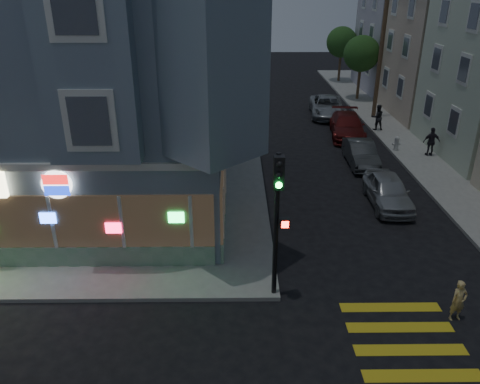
{
  "coord_description": "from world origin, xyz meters",
  "views": [
    {
      "loc": [
        1.54,
        -10.43,
        9.59
      ],
      "look_at": [
        1.72,
        5.56,
        2.33
      ],
      "focal_mm": 35.0,
      "sensor_mm": 36.0,
      "label": 1
    }
  ],
  "objects_px": {
    "pedestrian_a": "(377,117)",
    "street_tree_far": "(342,42)",
    "pedestrian_b": "(431,142)",
    "parked_car_b": "(361,153)",
    "parked_car_a": "(388,191)",
    "traffic_signal": "(278,204)",
    "street_tree_near": "(362,54)",
    "utility_pole": "(381,53)",
    "fire_hydrant": "(397,143)",
    "parked_car_d": "(327,107)",
    "running_child": "(459,301)",
    "parked_car_c": "(347,126)"
  },
  "relations": [
    {
      "from": "utility_pole",
      "to": "street_tree_near",
      "type": "distance_m",
      "value": 6.06
    },
    {
      "from": "utility_pole",
      "to": "parked_car_b",
      "type": "bearing_deg",
      "value": -109.31
    },
    {
      "from": "street_tree_near",
      "to": "parked_car_d",
      "type": "height_order",
      "value": "street_tree_near"
    },
    {
      "from": "street_tree_near",
      "to": "parked_car_c",
      "type": "bearing_deg",
      "value": -107.09
    },
    {
      "from": "parked_car_c",
      "to": "street_tree_far",
      "type": "bearing_deg",
      "value": 87.28
    },
    {
      "from": "street_tree_far",
      "to": "running_child",
      "type": "height_order",
      "value": "street_tree_far"
    },
    {
      "from": "pedestrian_a",
      "to": "fire_hydrant",
      "type": "distance_m",
      "value": 4.33
    },
    {
      "from": "pedestrian_a",
      "to": "fire_hydrant",
      "type": "xyz_separation_m",
      "value": [
        0.01,
        -4.31,
        -0.41
      ]
    },
    {
      "from": "running_child",
      "to": "street_tree_near",
      "type": "bearing_deg",
      "value": 73.08
    },
    {
      "from": "parked_car_a",
      "to": "street_tree_far",
      "type": "bearing_deg",
      "value": 84.65
    },
    {
      "from": "utility_pole",
      "to": "parked_car_a",
      "type": "height_order",
      "value": "utility_pole"
    },
    {
      "from": "parked_car_a",
      "to": "traffic_signal",
      "type": "bearing_deg",
      "value": -127.74
    },
    {
      "from": "parked_car_c",
      "to": "pedestrian_a",
      "type": "bearing_deg",
      "value": 33.26
    },
    {
      "from": "utility_pole",
      "to": "parked_car_d",
      "type": "distance_m",
      "value": 5.34
    },
    {
      "from": "street_tree_far",
      "to": "parked_car_a",
      "type": "height_order",
      "value": "street_tree_far"
    },
    {
      "from": "pedestrian_a",
      "to": "parked_car_c",
      "type": "bearing_deg",
      "value": 21.95
    },
    {
      "from": "running_child",
      "to": "pedestrian_a",
      "type": "xyz_separation_m",
      "value": [
        2.97,
        19.63,
        0.34
      ]
    },
    {
      "from": "parked_car_a",
      "to": "fire_hydrant",
      "type": "distance_m",
      "value": 7.71
    },
    {
      "from": "pedestrian_a",
      "to": "utility_pole",
      "type": "bearing_deg",
      "value": -106.2
    },
    {
      "from": "pedestrian_b",
      "to": "traffic_signal",
      "type": "relative_size",
      "value": 0.34
    },
    {
      "from": "utility_pole",
      "to": "fire_hydrant",
      "type": "distance_m",
      "value": 8.7
    },
    {
      "from": "pedestrian_b",
      "to": "parked_car_d",
      "type": "xyz_separation_m",
      "value": [
        -4.4,
        9.31,
        -0.24
      ]
    },
    {
      "from": "pedestrian_b",
      "to": "parked_car_b",
      "type": "relative_size",
      "value": 0.41
    },
    {
      "from": "pedestrian_a",
      "to": "street_tree_far",
      "type": "bearing_deg",
      "value": -97.15
    },
    {
      "from": "street_tree_near",
      "to": "parked_car_a",
      "type": "xyz_separation_m",
      "value": [
        -3.6,
        -20.81,
        -3.22
      ]
    },
    {
      "from": "street_tree_far",
      "to": "parked_car_d",
      "type": "xyz_separation_m",
      "value": [
        -3.6,
        -13.21,
        -3.19
      ]
    },
    {
      "from": "pedestrian_b",
      "to": "utility_pole",
      "type": "bearing_deg",
      "value": -85.31
    },
    {
      "from": "parked_car_b",
      "to": "fire_hydrant",
      "type": "distance_m",
      "value": 3.35
    },
    {
      "from": "pedestrian_b",
      "to": "parked_car_a",
      "type": "bearing_deg",
      "value": 53.05
    },
    {
      "from": "running_child",
      "to": "pedestrian_a",
      "type": "relative_size",
      "value": 0.79
    },
    {
      "from": "utility_pole",
      "to": "fire_hydrant",
      "type": "xyz_separation_m",
      "value": [
        -0.69,
        -7.6,
        -4.19
      ]
    },
    {
      "from": "street_tree_near",
      "to": "pedestrian_b",
      "type": "relative_size",
      "value": 3.16
    },
    {
      "from": "running_child",
      "to": "pedestrian_b",
      "type": "bearing_deg",
      "value": 62.74
    },
    {
      "from": "street_tree_far",
      "to": "parked_car_d",
      "type": "distance_m",
      "value": 14.06
    },
    {
      "from": "pedestrian_a",
      "to": "parked_car_b",
      "type": "height_order",
      "value": "pedestrian_a"
    },
    {
      "from": "street_tree_near",
      "to": "pedestrian_b",
      "type": "xyz_separation_m",
      "value": [
        0.8,
        -14.52,
        -2.95
      ]
    },
    {
      "from": "parked_car_a",
      "to": "parked_car_d",
      "type": "relative_size",
      "value": 0.77
    },
    {
      "from": "street_tree_near",
      "to": "running_child",
      "type": "bearing_deg",
      "value": -97.61
    },
    {
      "from": "running_child",
      "to": "parked_car_b",
      "type": "height_order",
      "value": "running_child"
    },
    {
      "from": "running_child",
      "to": "pedestrian_b",
      "type": "distance_m",
      "value": 15.14
    },
    {
      "from": "pedestrian_a",
      "to": "pedestrian_b",
      "type": "distance_m",
      "value": 5.5
    },
    {
      "from": "utility_pole",
      "to": "street_tree_far",
      "type": "xyz_separation_m",
      "value": [
        0.2,
        14.0,
        -0.86
      ]
    },
    {
      "from": "utility_pole",
      "to": "street_tree_far",
      "type": "bearing_deg",
      "value": 89.18
    },
    {
      "from": "parked_car_b",
      "to": "pedestrian_b",
      "type": "bearing_deg",
      "value": 15.5
    },
    {
      "from": "parked_car_c",
      "to": "parked_car_d",
      "type": "bearing_deg",
      "value": 101.52
    },
    {
      "from": "traffic_signal",
      "to": "fire_hydrant",
      "type": "height_order",
      "value": "traffic_signal"
    },
    {
      "from": "running_child",
      "to": "street_tree_far",
      "type": "bearing_deg",
      "value": 74.72
    },
    {
      "from": "street_tree_near",
      "to": "parked_car_a",
      "type": "height_order",
      "value": "street_tree_near"
    },
    {
      "from": "street_tree_far",
      "to": "parked_car_d",
      "type": "bearing_deg",
      "value": -105.24
    },
    {
      "from": "parked_car_a",
      "to": "parked_car_c",
      "type": "relative_size",
      "value": 0.81
    }
  ]
}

